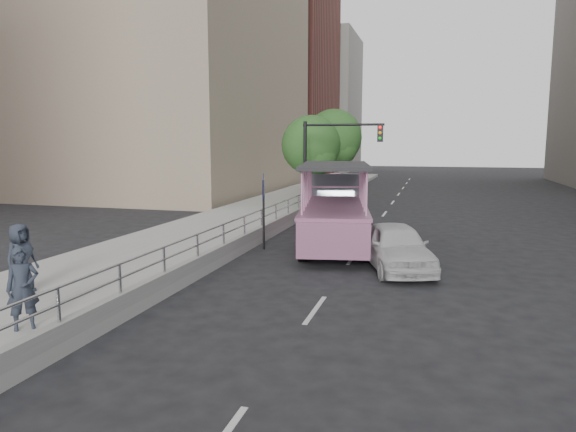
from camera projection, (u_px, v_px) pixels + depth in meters
name	position (u px, v px, depth m)	size (l,w,h in m)	color
ground	(297.00, 285.00, 14.79)	(160.00, 160.00, 0.00)	black
sidewalk	(238.00, 221.00, 25.85)	(5.50, 80.00, 0.30)	#A09F9A
kerb_wall	(224.00, 249.00, 17.48)	(0.24, 30.00, 0.36)	#999994
guardrail	(223.00, 230.00, 17.38)	(0.07, 22.00, 0.71)	#B3B4B8
duck_boat	(335.00, 212.00, 21.28)	(4.07, 10.14, 3.28)	black
car	(396.00, 246.00, 16.60)	(1.79, 4.43, 1.51)	silver
pedestrian_near	(23.00, 289.00, 10.37)	(0.62, 0.41, 1.70)	#282F3B
pedestrian_far	(21.00, 258.00, 12.94)	(0.87, 0.56, 1.77)	#282F3B
parking_sign	(264.00, 202.00, 19.57)	(0.23, 0.63, 2.94)	black
traffic_signal	(327.00, 154.00, 26.66)	(4.20, 0.32, 5.20)	black
street_tree_near	(312.00, 147.00, 30.32)	(3.52, 3.52, 5.72)	#372819
street_tree_far	(335.00, 140.00, 35.91)	(3.97, 3.97, 6.45)	#372819
midrise_brick	(257.00, 70.00, 63.55)	(18.00, 16.00, 26.00)	brown
midrise_stone_b	(304.00, 104.00, 78.66)	(16.00, 14.00, 20.00)	slate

